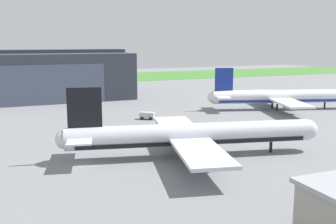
# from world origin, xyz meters

# --- Properties ---
(ground_plane) EXTENTS (440.00, 440.00, 0.00)m
(ground_plane) POSITION_xyz_m (0.00, 0.00, 0.00)
(ground_plane) COLOR slate
(grass_field_strip) EXTENTS (440.00, 56.00, 0.08)m
(grass_field_strip) POSITION_xyz_m (0.00, 157.64, 0.04)
(grass_field_strip) COLOR #407D31
(grass_field_strip) RESTS_ON ground_plane
(airliner_far_left) EXTENTS (43.67, 36.82, 12.80)m
(airliner_far_left) POSITION_xyz_m (66.04, 32.53, 3.83)
(airliner_far_left) COLOR white
(airliner_far_left) RESTS_ON ground_plane
(airliner_near_left) EXTENTS (47.22, 37.24, 12.96)m
(airliner_near_left) POSITION_xyz_m (19.45, -2.01, 3.94)
(airliner_near_left) COLOR silver
(airliner_near_left) RESTS_ON ground_plane
(stair_truck) EXTENTS (3.92, 5.15, 2.32)m
(stair_truck) POSITION_xyz_m (51.89, 5.96, 1.25)
(stair_truck) COLOR yellow
(stair_truck) RESTS_ON ground_plane
(fuel_bowser) EXTENTS (4.19, 3.61, 1.95)m
(fuel_bowser) POSITION_xyz_m (23.17, 33.26, 1.13)
(fuel_bowser) COLOR #B7BCC6
(fuel_bowser) RESTS_ON ground_plane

